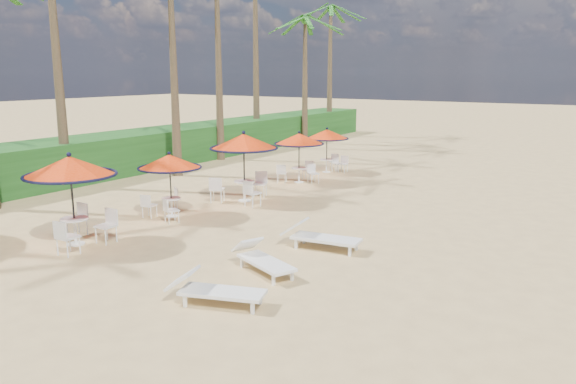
% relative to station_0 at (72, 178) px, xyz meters
% --- Properties ---
extents(ground, '(160.00, 160.00, 0.00)m').
position_rel_station_0_xyz_m(ground, '(5.41, 0.06, -1.88)').
color(ground, tan).
rests_on(ground, ground).
extents(scrub_hedge, '(3.00, 40.00, 1.80)m').
position_rel_station_0_xyz_m(scrub_hedge, '(-8.09, 11.06, -0.98)').
color(scrub_hedge, '#194716').
rests_on(scrub_hedge, ground).
extents(station_0, '(2.47, 2.47, 2.57)m').
position_rel_station_0_xyz_m(station_0, '(0.00, 0.00, 0.00)').
color(station_0, black).
rests_on(station_0, ground).
extents(station_1, '(2.07, 2.07, 2.16)m').
position_rel_station_0_xyz_m(station_1, '(0.01, 3.61, -0.30)').
color(station_1, black).
rests_on(station_1, ground).
extents(station_2, '(2.49, 2.50, 2.60)m').
position_rel_station_0_xyz_m(station_2, '(0.68, 6.75, 0.02)').
color(station_2, black).
rests_on(station_2, ground).
extents(station_3, '(2.12, 2.12, 2.22)m').
position_rel_station_0_xyz_m(station_3, '(0.51, 10.90, -0.26)').
color(station_3, black).
rests_on(station_3, ground).
extents(station_4, '(2.04, 2.04, 2.13)m').
position_rel_station_0_xyz_m(station_4, '(0.35, 13.79, -0.32)').
color(station_4, black).
rests_on(station_4, ground).
extents(lounger_near, '(2.13, 1.26, 0.73)m').
position_rel_station_0_xyz_m(lounger_near, '(5.83, -1.14, -1.54)').
color(lounger_near, white).
rests_on(lounger_near, ground).
extents(lounger_mid, '(2.08, 1.35, 0.72)m').
position_rel_station_0_xyz_m(lounger_mid, '(5.53, 1.00, -1.55)').
color(lounger_mid, white).
rests_on(lounger_mid, ground).
extents(lounger_far, '(2.23, 0.97, 0.77)m').
position_rel_station_0_xyz_m(lounger_far, '(5.80, 3.27, -1.52)').
color(lounger_far, white).
rests_on(lounger_far, ground).
extents(palm_6, '(5.00, 5.00, 8.18)m').
position_rel_station_0_xyz_m(palm_6, '(-6.29, 22.63, 5.56)').
color(palm_6, brown).
rests_on(palm_6, ground).
extents(palm_7, '(5.00, 5.00, 9.33)m').
position_rel_station_0_xyz_m(palm_7, '(-7.02, 27.36, 6.64)').
color(palm_7, brown).
rests_on(palm_7, ground).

